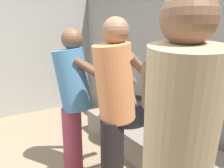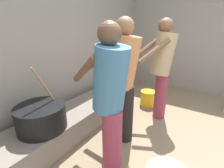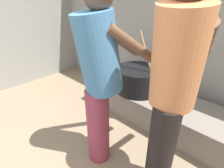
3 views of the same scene
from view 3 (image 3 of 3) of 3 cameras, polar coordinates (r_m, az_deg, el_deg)
hearth_ledge at (r=2.18m, az=20.07°, el=-9.95°), size 2.39×0.60×0.33m
cooking_pot_main at (r=2.21m, az=8.45°, el=1.57°), size 0.56×0.56×0.75m
cook_in_blue_shirt at (r=1.35m, az=-4.05°, el=3.00°), size 0.53×0.71×1.53m
cook_in_orange_shirt at (r=1.16m, az=19.40°, el=-0.34°), size 0.49×0.72×1.59m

